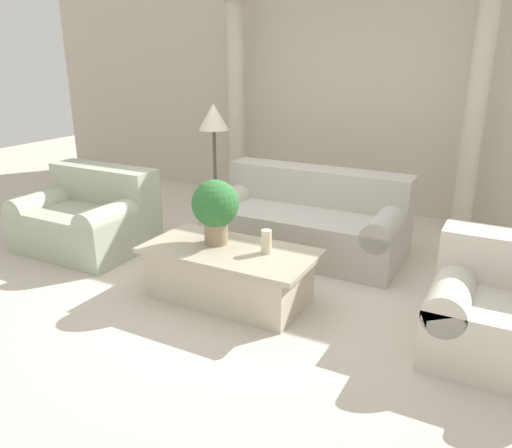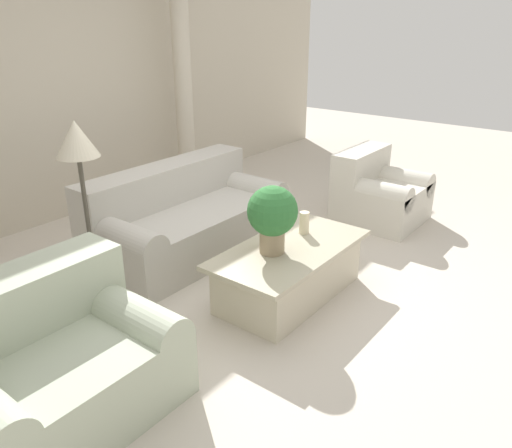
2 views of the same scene
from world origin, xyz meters
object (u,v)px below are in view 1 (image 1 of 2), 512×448
(floor_lamp, at_px, (214,127))
(armchair, at_px, (500,309))
(sofa_long, at_px, (307,219))
(loveseat, at_px, (89,216))
(potted_plant, at_px, (215,207))
(coffee_table, at_px, (230,273))

(floor_lamp, relative_size, armchair, 1.64)
(sofa_long, distance_m, loveseat, 2.27)
(loveseat, height_order, potted_plant, potted_plant)
(potted_plant, bearing_deg, coffee_table, -20.56)
(coffee_table, distance_m, potted_plant, 0.56)
(sofa_long, height_order, coffee_table, sofa_long)
(coffee_table, distance_m, armchair, 2.01)
(potted_plant, distance_m, floor_lamp, 1.53)
(sofa_long, bearing_deg, potted_plant, -103.24)
(sofa_long, relative_size, floor_lamp, 1.35)
(potted_plant, relative_size, armchair, 0.61)
(coffee_table, bearing_deg, loveseat, 170.12)
(sofa_long, relative_size, potted_plant, 3.64)
(potted_plant, relative_size, floor_lamp, 0.37)
(floor_lamp, bearing_deg, potted_plant, -57.21)
(sofa_long, height_order, loveseat, same)
(sofa_long, xyz_separation_m, armchair, (1.87, -1.16, 0.00))
(sofa_long, height_order, floor_lamp, floor_lamp)
(coffee_table, height_order, potted_plant, potted_plant)
(armchair, bearing_deg, floor_lamp, 159.16)
(floor_lamp, bearing_deg, loveseat, -134.86)
(sofa_long, distance_m, coffee_table, 1.33)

